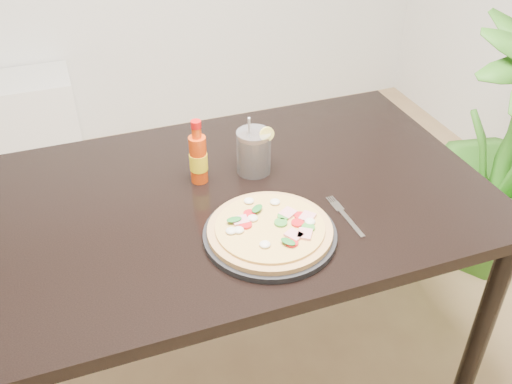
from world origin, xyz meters
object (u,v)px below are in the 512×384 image
object	(u,v)px
cola_cup	(254,153)
fork	(344,215)
plate	(270,235)
pizza	(270,229)
houseplant	(510,150)
dining_table	(242,215)
hot_sauce_bottle	(198,158)

from	to	relation	value
cola_cup	fork	world-z (taller)	cola_cup
plate	cola_cup	distance (m)	0.32
pizza	houseplant	distance (m)	1.29
dining_table	cola_cup	size ratio (longest dim) A/B	7.32
dining_table	pizza	distance (m)	0.24
cola_cup	houseplant	distance (m)	1.17
hot_sauce_bottle	cola_cup	distance (m)	0.17
cola_cup	houseplant	world-z (taller)	houseplant
dining_table	fork	world-z (taller)	fork
pizza	houseplant	xyz separation A→B (m)	(1.19, 0.43, -0.26)
fork	plate	bearing A→B (deg)	-177.88
dining_table	cola_cup	bearing A→B (deg)	52.52
pizza	fork	size ratio (longest dim) A/B	1.70
dining_table	pizza	size ratio (longest dim) A/B	4.38
hot_sauce_bottle	fork	xyz separation A→B (m)	(0.32, -0.30, -0.08)
dining_table	pizza	bearing A→B (deg)	-88.81
hot_sauce_bottle	dining_table	bearing A→B (deg)	-44.92
plate	pizza	distance (m)	0.02
cola_cup	fork	xyz separation A→B (m)	(0.15, -0.29, -0.06)
dining_table	hot_sauce_bottle	size ratio (longest dim) A/B	7.10
plate	dining_table	bearing A→B (deg)	90.92
pizza	fork	bearing A→B (deg)	3.52
pizza	houseplant	size ratio (longest dim) A/B	0.31
fork	houseplant	size ratio (longest dim) A/B	0.18
plate	hot_sauce_bottle	xyz separation A→B (m)	(-0.10, 0.31, 0.07)
hot_sauce_bottle	cola_cup	size ratio (longest dim) A/B	1.03
hot_sauce_bottle	houseplant	distance (m)	1.33
cola_cup	fork	bearing A→B (deg)	-62.20
pizza	hot_sauce_bottle	xyz separation A→B (m)	(-0.10, 0.31, 0.05)
dining_table	plate	bearing A→B (deg)	-89.08
hot_sauce_bottle	fork	distance (m)	0.44
hot_sauce_bottle	houseplant	size ratio (longest dim) A/B	0.19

